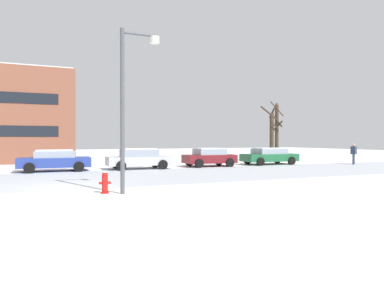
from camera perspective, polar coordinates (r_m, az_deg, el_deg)
ground_plane at (r=15.68m, az=-20.88°, el=-6.70°), size 120.00×120.00×0.00m
road_surface at (r=18.77m, az=-21.18°, el=-5.48°), size 80.00×8.24×0.00m
fire_hydrant at (r=13.51m, az=-14.04°, el=-6.05°), size 0.44×0.30×0.84m
street_lamp at (r=13.32m, az=-10.29°, el=7.94°), size 1.50×0.36×6.13m
parked_car_blue at (r=23.88m, az=-21.54°, el=-2.47°), size 4.37×2.18×1.37m
parked_car_silver at (r=24.31m, az=-8.63°, el=-2.34°), size 4.38×2.15×1.41m
parked_car_maroon at (r=26.28m, az=2.85°, el=-2.13°), size 3.85×2.13×1.38m
parked_car_green at (r=29.06m, az=12.51°, el=-1.90°), size 4.54×2.18×1.35m
pedestrian_crossing at (r=31.48m, az=24.89°, el=-1.24°), size 0.51×0.46×1.69m
tree_far_left at (r=32.63m, az=12.89°, el=1.37°), size 1.76×1.71×5.12m
tree_far_mid at (r=33.45m, az=13.66°, el=2.14°), size 1.31×1.47×5.57m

